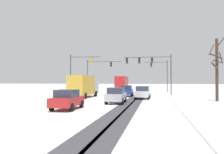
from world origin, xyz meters
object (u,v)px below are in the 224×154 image
Objects in this scene: car_white_second at (143,92)px; box_truck_delivery at (84,86)px; bus_oncoming at (122,82)px; traffic_signal_near_right at (152,65)px; car_red_fourth at (67,99)px; bare_tree_sidewalk_mid at (217,68)px; traffic_signal_far_right at (161,71)px; traffic_signal_near_left at (78,68)px; car_silver_third at (116,95)px; car_blue_lead at (127,91)px; traffic_signal_far_left at (97,70)px.

box_truck_delivery reaches higher than car_white_second.
bus_oncoming reaches higher than car_white_second.
car_white_second is at bearing -97.54° from traffic_signal_near_right.
bus_oncoming is (-7.01, 32.27, 1.18)m from car_white_second.
bare_tree_sidewalk_mid reaches higher than car_red_fourth.
traffic_signal_far_right is 0.88× the size of bare_tree_sidewalk_mid.
car_red_fourth is at bearing -88.08° from bus_oncoming.
traffic_signal_near_left is 6.18m from box_truck_delivery.
bus_oncoming is at bearing 108.46° from traffic_signal_near_right.
bus_oncoming is at bearing 96.76° from car_silver_third.
traffic_signal_far_right is 1.59× the size of car_red_fourth.
traffic_signal_near_right is at bearing 76.56° from car_silver_third.
car_silver_third is (0.20, -11.27, 0.00)m from car_blue_lead.
box_truck_delivery reaches higher than car_red_fourth.
bare_tree_sidewalk_mid is (13.97, 10.23, 2.98)m from car_red_fourth.
traffic_signal_near_right is at bearing -36.34° from traffic_signal_far_left.
traffic_signal_near_right is 12.03m from traffic_signal_far_right.
car_white_second is at bearing -58.52° from traffic_signal_far_left.
traffic_signal_far_right is at bearing 46.04° from traffic_signal_near_left.
car_white_second is 0.38× the size of bus_oncoming.
traffic_signal_near_left is at bearing -93.78° from traffic_signal_far_left.
traffic_signal_near_left reaches higher than car_blue_lead.
bus_oncoming is 31.18m from box_truck_delivery.
traffic_signal_near_right is 25.67m from bus_oncoming.
traffic_signal_near_left reaches higher than box_truck_delivery.
car_silver_third is at bearing -101.19° from traffic_signal_far_right.
car_red_fourth is (5.00, -18.55, -3.54)m from traffic_signal_near_left.
car_red_fourth is at bearing -74.91° from traffic_signal_near_left.
car_red_fourth is 0.55× the size of box_truck_delivery.
traffic_signal_near_right and traffic_signal_far_right have the same top height.
traffic_signal_near_left is at bearing 105.09° from car_red_fourth.
bus_oncoming is at bearing 82.36° from traffic_signal_near_left.
car_blue_lead is (-3.68, -3.29, -4.02)m from traffic_signal_near_right.
traffic_signal_near_right is 15.51m from car_silver_third.
car_red_fourth is 13.81m from box_truck_delivery.
bare_tree_sidewalk_mid is (18.32, -18.29, -0.69)m from traffic_signal_far_left.
traffic_signal_near_right is at bearing 125.78° from bare_tree_sidewalk_mid.
car_silver_third is at bearing -88.97° from car_blue_lead.
traffic_signal_far_left is 1.69× the size of car_red_fourth.
traffic_signal_far_right is 22.86m from bare_tree_sidewalk_mid.
traffic_signal_far_left is 13.26m from traffic_signal_far_right.
car_blue_lead is at bearing 91.03° from car_silver_third.
bare_tree_sidewalk_mid reaches higher than traffic_signal_near_right.
car_blue_lead is 11.27m from car_silver_third.
traffic_signal_far_left is at bearing 143.66° from traffic_signal_near_right.
car_silver_third is (7.45, -22.60, -3.66)m from traffic_signal_far_left.
car_blue_lead is (7.24, -11.33, -3.66)m from traffic_signal_far_left.
car_silver_third is (-2.41, -6.50, 0.00)m from car_white_second.
car_white_second is 13.59m from car_red_fourth.
car_silver_third is (8.10, -12.63, -3.54)m from traffic_signal_near_left.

